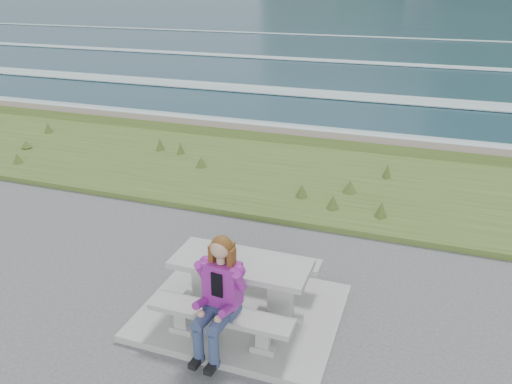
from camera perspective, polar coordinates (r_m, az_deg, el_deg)
concrete_slab at (r=6.94m, az=-1.63°, el=-13.52°), size 2.60×2.10×0.10m
picnic_table at (r=6.58m, az=-1.69°, el=-9.11°), size 1.80×0.75×0.75m
bench_landward at (r=6.19m, az=-4.07°, el=-14.20°), size 1.80×0.35×0.45m
bench_seaward at (r=7.26m, az=0.34°, el=-7.87°), size 1.80×0.35×0.45m
grass_verge at (r=11.19m, az=7.61°, el=1.01°), size 160.00×4.50×0.22m
shore_drop at (r=13.88m, az=10.22°, el=5.30°), size 160.00×0.80×2.20m
ocean at (r=30.91m, az=15.71°, el=11.39°), size 1600.00×1600.00×0.09m
seated_woman at (r=5.97m, az=-4.52°, el=-13.57°), size 0.47×0.76×1.46m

